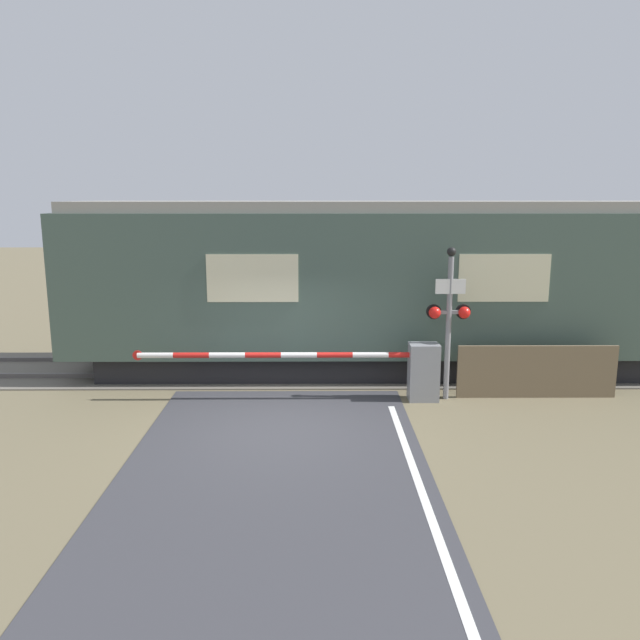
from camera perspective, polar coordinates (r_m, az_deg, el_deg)
name	(u,v)px	position (r m, az deg, el deg)	size (l,w,h in m)	color
ground_plane	(282,426)	(11.47, -3.51, -9.65)	(80.00, 80.00, 0.00)	#6B6047
track_bed	(290,369)	(15.00, -2.75, -4.47)	(36.00, 3.20, 0.13)	#666056
train	(484,286)	(15.10, 14.80, 3.07)	(19.18, 2.97, 3.98)	black
crossing_barrier	(397,369)	(12.75, 7.07, -4.45)	(6.17, 0.44, 1.17)	gray
signal_post	(449,314)	(12.74, 11.72, 0.55)	(0.89, 0.26, 3.11)	gray
roadside_fence	(537,372)	(13.58, 19.21, -4.49)	(3.28, 0.06, 1.10)	#726047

